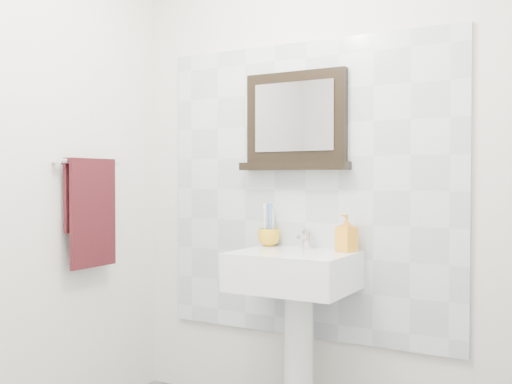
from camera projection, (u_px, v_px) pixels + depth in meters
back_wall at (307, 170)px, 3.05m from camera, size 2.00×0.01×2.50m
right_wall at (475, 163)px, 1.60m from camera, size 0.01×2.20×2.50m
splashback at (306, 190)px, 3.04m from camera, size 1.60×0.02×1.50m
pedestal_sink at (295, 290)px, 2.85m from camera, size 0.55×0.44×0.96m
toothbrush_cup at (269, 237)px, 3.07m from camera, size 0.12×0.12×0.09m
toothbrushes at (269, 222)px, 3.08m from camera, size 0.05×0.04×0.21m
soap_dispenser at (347, 233)px, 2.84m from camera, size 0.10×0.10×0.18m
framed_mirror at (296, 124)px, 3.03m from camera, size 0.59×0.11×0.50m
towel_bar at (90, 162)px, 3.03m from camera, size 0.07×0.40×0.03m
hand_towel at (91, 204)px, 3.03m from camera, size 0.06×0.30×0.55m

